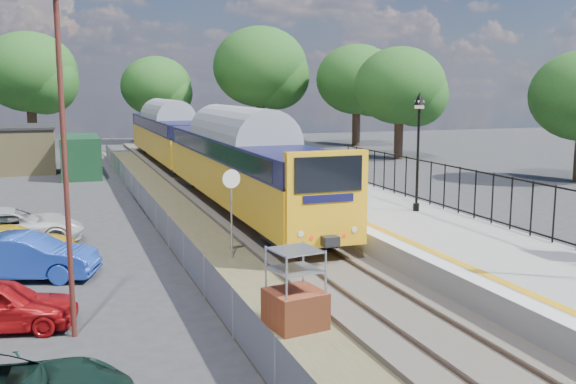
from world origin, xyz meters
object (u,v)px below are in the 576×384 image
train (194,143)px  car_blue (26,257)px  car_white (10,227)px  brick_plinth (295,290)px  carpark_lamp (64,147)px  car_yellow (13,244)px  victorian_lamp_north (419,124)px  speed_sign (231,198)px

train → car_blue: size_ratio=9.88×
car_white → brick_plinth: bearing=-152.5°
train → carpark_lamp: (-7.60, -23.50, 2.02)m
car_yellow → victorian_lamp_north: bearing=-92.2°
speed_sign → brick_plinth: bearing=-98.4°
carpark_lamp → victorian_lamp_north: bearing=27.2°
carpark_lamp → car_blue: bearing=103.1°
brick_plinth → speed_sign: size_ratio=0.65×
brick_plinth → car_blue: 8.93m
car_blue → carpark_lamp: bearing=-148.1°
carpark_lamp → brick_plinth: bearing=-14.4°
carpark_lamp → car_yellow: (-1.71, 7.49, -3.77)m
train → car_blue: 20.38m
brick_plinth → victorian_lamp_north: bearing=44.8°
train → brick_plinth: (-2.66, -24.77, -1.40)m
speed_sign → car_yellow: 7.35m
speed_sign → victorian_lamp_north: bearing=3.6°
brick_plinth → car_white: bearing=122.2°
car_yellow → car_white: car_white is taller
victorian_lamp_north → brick_plinth: (-7.96, -7.90, -3.36)m
brick_plinth → car_yellow: bearing=127.2°
brick_plinth → car_yellow: (-6.65, 8.76, -0.35)m
brick_plinth → carpark_lamp: size_ratio=0.25×
victorian_lamp_north → speed_sign: bearing=-169.4°
brick_plinth → speed_sign: speed_sign is taller
victorian_lamp_north → car_white: victorian_lamp_north is taller
speed_sign → carpark_lamp: (-5.10, -5.18, 2.27)m
victorian_lamp_north → car_blue: size_ratio=1.11×
speed_sign → car_white: size_ratio=0.60×
brick_plinth → carpark_lamp: carpark_lamp is taller
train → car_blue: (-8.81, -18.30, -1.66)m
car_yellow → speed_sign: bearing=-107.6°
victorian_lamp_north → speed_sign: size_ratio=1.52×
car_blue → car_white: car_white is taller
brick_plinth → car_yellow: size_ratio=0.48×
victorian_lamp_north → car_white: bearing=168.5°
train → car_white: bearing=-124.6°
victorian_lamp_north → train: size_ratio=0.11×
car_blue → car_yellow: 2.35m
brick_plinth → train: bearing=83.9°
train → car_yellow: train is taller
victorian_lamp_north → car_blue: victorian_lamp_north is taller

